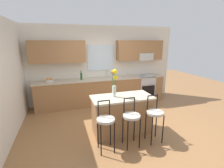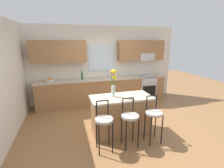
# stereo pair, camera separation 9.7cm
# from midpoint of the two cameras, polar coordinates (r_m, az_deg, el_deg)

# --- Properties ---
(ground_plane) EXTENTS (14.00, 14.00, 0.00)m
(ground_plane) POSITION_cam_midpoint_polar(r_m,az_deg,el_deg) (4.51, 3.01, -14.11)
(ground_plane) COLOR olive
(wall_left) EXTENTS (0.12, 4.60, 2.70)m
(wall_left) POSITION_cam_midpoint_polar(r_m,az_deg,el_deg) (4.29, -32.60, 1.32)
(wall_left) COLOR silver
(wall_left) RESTS_ON ground
(back_wall_assembly) EXTENTS (5.60, 0.50, 2.70)m
(back_wall_assembly) POSITION_cam_midpoint_polar(r_m,az_deg,el_deg) (5.91, -2.86, 8.24)
(back_wall_assembly) COLOR silver
(back_wall_assembly) RESTS_ON ground
(counter_run) EXTENTS (4.56, 0.64, 0.92)m
(counter_run) POSITION_cam_midpoint_polar(r_m,az_deg,el_deg) (5.84, -2.37, -2.30)
(counter_run) COLOR #996B42
(counter_run) RESTS_ON ground
(sink_faucet) EXTENTS (0.02, 0.13, 0.23)m
(sink_faucet) POSITION_cam_midpoint_polar(r_m,az_deg,el_deg) (5.88, -1.03, 3.79)
(sink_faucet) COLOR #B7BABC
(sink_faucet) RESTS_ON counter_run
(oven_range) EXTENTS (0.60, 0.64, 0.92)m
(oven_range) POSITION_cam_midpoint_polar(r_m,az_deg,el_deg) (6.39, 12.01, -1.18)
(oven_range) COLOR #B7BABC
(oven_range) RESTS_ON ground
(kitchen_island) EXTENTS (1.44, 0.69, 0.92)m
(kitchen_island) POSITION_cam_midpoint_polar(r_m,az_deg,el_deg) (4.00, 3.86, -10.59)
(kitchen_island) COLOR #996B42
(kitchen_island) RESTS_ON ground
(bar_stool_near) EXTENTS (0.36, 0.36, 1.04)m
(bar_stool_near) POSITION_cam_midpoint_polar(r_m,az_deg,el_deg) (3.31, -1.94, -13.02)
(bar_stool_near) COLOR black
(bar_stool_near) RESTS_ON ground
(bar_stool_middle) EXTENTS (0.36, 0.36, 1.04)m
(bar_stool_middle) POSITION_cam_midpoint_polar(r_m,az_deg,el_deg) (3.47, 7.10, -11.75)
(bar_stool_middle) COLOR black
(bar_stool_middle) RESTS_ON ground
(bar_stool_far) EXTENTS (0.36, 0.36, 1.04)m
(bar_stool_far) POSITION_cam_midpoint_polar(r_m,az_deg,el_deg) (3.70, 15.08, -10.38)
(bar_stool_far) COLOR black
(bar_stool_far) RESTS_ON ground
(flower_vase) EXTENTS (0.17, 0.17, 0.65)m
(flower_vase) POSITION_cam_midpoint_polar(r_m,az_deg,el_deg) (3.71, 1.28, 1.06)
(flower_vase) COLOR silver
(flower_vase) RESTS_ON kitchen_island
(fruit_bowl_oranges) EXTENTS (0.24, 0.24, 0.13)m
(fruit_bowl_oranges) POSITION_cam_midpoint_polar(r_m,az_deg,el_deg) (5.58, -20.27, 1.26)
(fruit_bowl_oranges) COLOR silver
(fruit_bowl_oranges) RESTS_ON counter_run
(bottle_olive_oil) EXTENTS (0.06, 0.06, 0.31)m
(bottle_olive_oil) POSITION_cam_midpoint_polar(r_m,az_deg,el_deg) (5.57, -9.94, 2.82)
(bottle_olive_oil) COLOR #1E5923
(bottle_olive_oil) RESTS_ON counter_run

